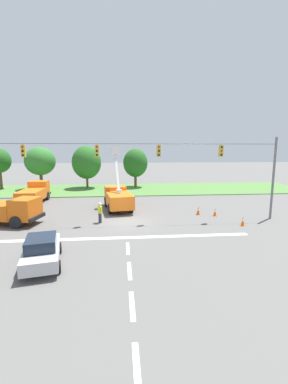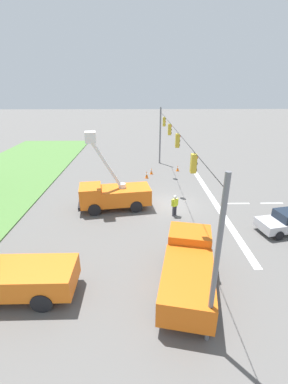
{
  "view_description": "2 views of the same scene",
  "coord_description": "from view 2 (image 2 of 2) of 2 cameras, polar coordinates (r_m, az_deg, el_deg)",
  "views": [
    {
      "loc": [
        -0.37,
        -21.34,
        6.14
      ],
      "look_at": [
        1.85,
        3.13,
        2.06
      ],
      "focal_mm": 24.0,
      "sensor_mm": 36.0,
      "label": 1
    },
    {
      "loc": [
        -20.38,
        2.7,
        9.6
      ],
      "look_at": [
        -2.03,
        2.37,
        2.0
      ],
      "focal_mm": 24.0,
      "sensor_mm": 36.0,
      "label": 2
    }
  ],
  "objects": [
    {
      "name": "road_worker",
      "position": [
        20.32,
        6.84,
        -2.73
      ],
      "size": [
        0.41,
        0.58,
        1.77
      ],
      "color": "#383842",
      "rests_on": "ground"
    },
    {
      "name": "utility_truck_support_far",
      "position": [
        14.55,
        -28.33,
        -16.1
      ],
      "size": [
        2.35,
        6.14,
        2.33
      ],
      "color": "orange",
      "rests_on": "ground"
    },
    {
      "name": "ground_plane",
      "position": [
        22.69,
        5.9,
        -2.67
      ],
      "size": [
        200.0,
        200.0,
        0.0
      ],
      "primitive_type": "plane",
      "color": "#605E5B"
    },
    {
      "name": "traffic_cone_mid_right",
      "position": [
        28.82,
        0.6,
        3.9
      ],
      "size": [
        0.36,
        0.36,
        0.82
      ],
      "color": "orange",
      "rests_on": "ground"
    },
    {
      "name": "traffic_cone_near_bucket",
      "position": [
        30.21,
        1.66,
        4.69
      ],
      "size": [
        0.36,
        0.36,
        0.75
      ],
      "color": "orange",
      "rests_on": "ground"
    },
    {
      "name": "traffic_cone_mid_left",
      "position": [
        31.59,
        7.5,
        5.31
      ],
      "size": [
        0.36,
        0.36,
        0.75
      ],
      "color": "orange",
      "rests_on": "ground"
    },
    {
      "name": "utility_truck_bucket_lift",
      "position": [
        21.44,
        -6.89,
        -0.34
      ],
      "size": [
        3.23,
        6.2,
        6.46
      ],
      "color": "orange",
      "rests_on": "ground"
    },
    {
      "name": "lane_markings",
      "position": [
        23.97,
        19.03,
        -2.43
      ],
      "size": [
        17.6,
        15.25,
        0.01
      ],
      "color": "silver",
      "rests_on": "ground"
    },
    {
      "name": "utility_truck_support_near",
      "position": [
        13.59,
        9.77,
        -16.22
      ],
      "size": [
        6.41,
        3.57,
        2.22
      ],
      "color": "orange",
      "rests_on": "ground"
    },
    {
      "name": "signal_gantry",
      "position": [
        21.22,
        6.38,
        8.67
      ],
      "size": [
        26.2,
        0.33,
        7.2
      ],
      "color": "slate",
      "rests_on": "ground"
    }
  ]
}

